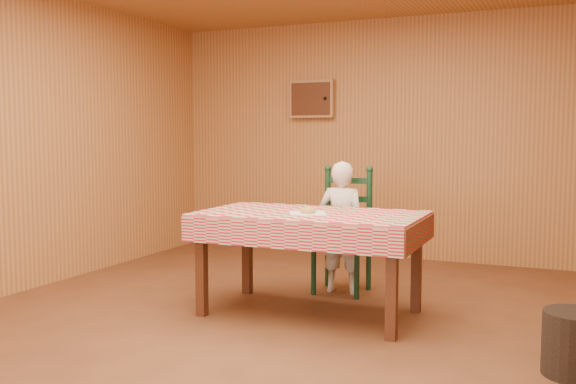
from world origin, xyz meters
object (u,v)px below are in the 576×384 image
Objects in this scene: dining_table at (310,223)px; seated_child at (342,227)px; storage_bin at (576,344)px; ladder_chair at (344,233)px.

seated_child is (-0.00, 0.73, -0.13)m from dining_table.
ladder_chair is at bearing 143.43° from storage_bin.
dining_table is at bearing 162.78° from storage_bin.
storage_bin is (1.82, -1.35, -0.32)m from ladder_chair.
ladder_chair is at bearing 90.00° from dining_table.
ladder_chair is (0.00, 0.79, -0.18)m from dining_table.
storage_bin is at bearing -17.22° from dining_table.
dining_table reaches higher than storage_bin.
ladder_chair is at bearing -90.00° from seated_child.
storage_bin is at bearing -36.57° from ladder_chair.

